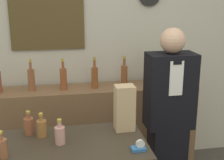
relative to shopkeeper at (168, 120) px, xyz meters
The scene contains 15 objects.
back_wall 1.20m from the shopkeeper, 125.53° to the left, with size 5.20×0.09×2.70m.
back_shelf 0.91m from the shopkeeper, 131.76° to the left, with size 2.10×0.38×0.96m.
shopkeeper is the anchor object (origin of this frame).
potted_plant 0.79m from the shopkeeper, 67.98° to the left, with size 0.26×0.26×0.34m.
paper_bag 0.71m from the shopkeeper, 140.49° to the right, with size 0.14×0.12×0.33m.
tape_dispenser 0.88m from the shopkeeper, 122.72° to the right, with size 0.09×0.06×0.07m.
counter_bottle_2 1.48m from the shopkeeper, 152.77° to the right, with size 0.07×0.07×0.17m.
counter_bottle_3 1.24m from the shopkeeper, 162.57° to the right, with size 0.07×0.07×0.17m.
counter_bottle_4 1.18m from the shopkeeper, 158.61° to the right, with size 0.07×0.07×0.17m.
counter_bottle_5 1.12m from the shopkeeper, 150.14° to the right, with size 0.07×0.07×0.17m.
shelf_bottle_1 1.40m from the shopkeeper, 152.31° to the left, with size 0.07×0.07×0.32m.
shelf_bottle_2 1.12m from the shopkeeper, 145.72° to the left, with size 0.07×0.07×0.32m.
shelf_bottle_3 0.88m from the shopkeeper, 133.83° to the left, with size 0.07×0.07×0.32m.
shelf_bottle_4 0.74m from the shopkeeper, 112.68° to the left, with size 0.07×0.07×0.32m.
shelf_bottle_5 0.68m from the shopkeeper, 85.56° to the left, with size 0.07×0.07×0.32m.
Camera 1 is at (-0.33, -1.32, 1.92)m, focal length 50.00 mm.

